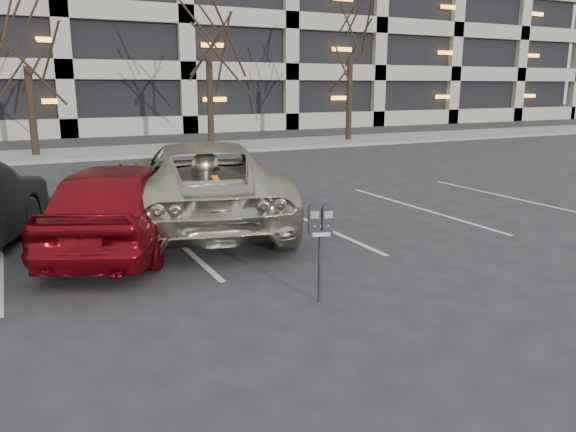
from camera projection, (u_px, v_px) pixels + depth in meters
ground at (302, 263)px, 8.71m from camera, size 140.00×140.00×0.00m
sidewalk at (117, 152)px, 22.65m from camera, size 80.00×4.00×0.12m
stall_lines at (173, 238)px, 10.11m from camera, size 16.90×5.20×0.00m
tree_b at (21, 7)px, 20.13m from camera, size 3.30×3.30×7.51m
tree_d at (351, 9)px, 26.03m from camera, size 3.75×3.75×8.53m
parking_meter at (321, 229)px, 6.93m from camera, size 0.34×0.22×1.25m
suv_silver at (203, 183)px, 10.97m from camera, size 4.01×6.41×1.66m
car_red at (120, 204)px, 9.35m from camera, size 3.43×4.79×1.52m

